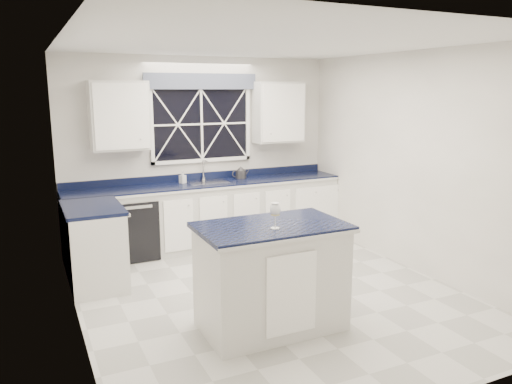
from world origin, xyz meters
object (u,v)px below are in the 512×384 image
kettle (241,173)px  faucet (204,169)px  wine_glass (275,211)px  island (271,276)px  dishwasher (133,227)px  soap_bottle (183,177)px

kettle → faucet: bearing=-176.7°
wine_glass → faucet: bearing=82.8°
island → kettle: bearing=72.3°
dishwasher → soap_bottle: bearing=7.8°
faucet → kettle: size_ratio=1.19×
faucet → soap_bottle: (-0.35, -0.09, -0.07)m
island → soap_bottle: soap_bottle is taller
faucet → kettle: bearing=-9.9°
dishwasher → soap_bottle: size_ratio=4.81×
kettle → wine_glass: wine_glass is taller
soap_bottle → wine_glass: bearing=-90.6°
dishwasher → kettle: 1.76m
faucet → wine_glass: 3.00m
faucet → soap_bottle: size_ratio=1.77×
faucet → island: (-0.34, -2.84, -0.59)m
faucet → island: faucet is taller
dishwasher → faucet: 1.31m
island → kettle: size_ratio=5.42×
dishwasher → faucet: faucet is taller
faucet → island: size_ratio=0.22×
faucet → kettle: (0.54, -0.09, -0.08)m
island → soap_bottle: bearing=90.4°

